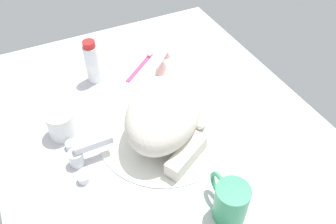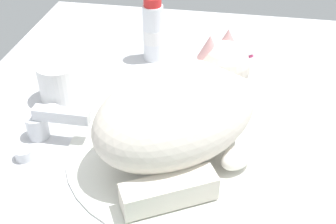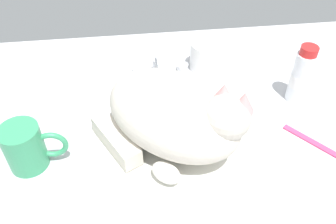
% 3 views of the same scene
% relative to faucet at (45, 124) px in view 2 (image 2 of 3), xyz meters
% --- Properties ---
extents(ground_plane, '(1.10, 0.83, 0.03)m').
position_rel_faucet_xyz_m(ground_plane, '(0.00, -0.21, -0.04)').
color(ground_plane, silver).
extents(sink_basin, '(0.34, 0.34, 0.01)m').
position_rel_faucet_xyz_m(sink_basin, '(0.00, -0.21, -0.02)').
color(sink_basin, silver).
rests_on(sink_basin, ground_plane).
extents(faucet, '(0.14, 0.11, 0.06)m').
position_rel_faucet_xyz_m(faucet, '(0.00, 0.00, 0.00)').
color(faucet, silver).
rests_on(faucet, ground_plane).
extents(cat, '(0.32, 0.31, 0.16)m').
position_rel_faucet_xyz_m(cat, '(0.01, -0.22, 0.05)').
color(cat, beige).
rests_on(cat, sink_basin).
extents(rinse_cup, '(0.07, 0.07, 0.07)m').
position_rel_faucet_xyz_m(rinse_cup, '(0.11, 0.02, 0.01)').
color(rinse_cup, white).
rests_on(rinse_cup, ground_plane).
extents(toothpaste_bottle, '(0.04, 0.04, 0.14)m').
position_rel_faucet_xyz_m(toothpaste_bottle, '(0.29, -0.12, 0.04)').
color(toothpaste_bottle, white).
rests_on(toothpaste_bottle, ground_plane).
extents(toothbrush, '(0.11, 0.13, 0.02)m').
position_rel_faucet_xyz_m(toothbrush, '(0.29, -0.27, -0.02)').
color(toothbrush, '#D83F72').
rests_on(toothbrush, ground_plane).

